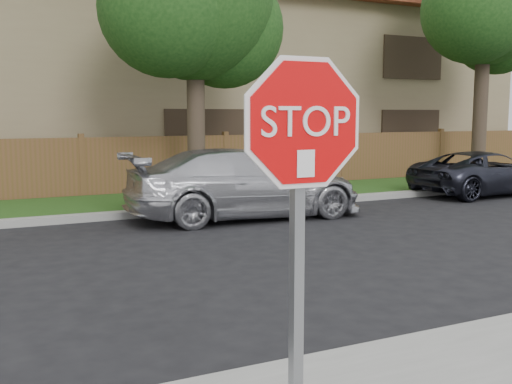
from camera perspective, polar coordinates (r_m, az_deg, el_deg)
ground at (r=5.53m, az=5.27°, el=-16.01°), size 90.00×90.00×0.00m
far_curb at (r=12.94m, az=-13.69°, el=-2.22°), size 70.00×0.30×0.15m
grass_strip at (r=14.54m, az=-15.06°, el=-1.27°), size 70.00×3.00×0.12m
fence at (r=16.02m, az=-16.23°, el=2.14°), size 70.00×0.12×1.60m
apartment_building at (r=21.54m, az=-19.05°, el=10.58°), size 35.20×9.20×7.20m
tree_mid at (r=15.07m, az=-5.63°, el=17.64°), size 4.80×3.90×7.35m
tree_right at (r=20.48m, az=21.32°, el=16.42°), size 4.80×3.90×8.20m
stop_sign at (r=3.33m, az=4.36°, el=1.05°), size 1.01×0.13×2.55m
sedan_right at (r=12.69m, az=-1.03°, el=0.83°), size 5.18×2.32×1.47m
sedan_far_right at (r=17.54m, az=21.00°, el=1.70°), size 4.32×2.07×1.19m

